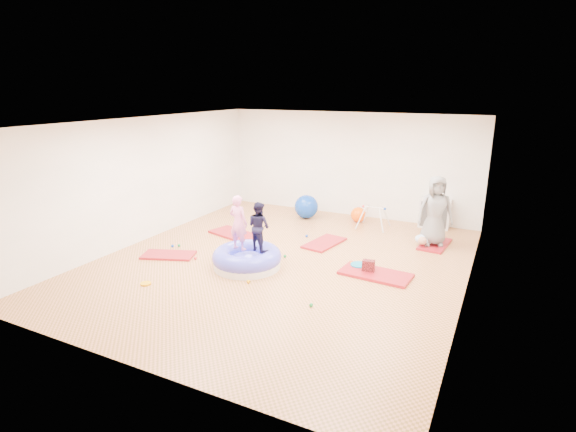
% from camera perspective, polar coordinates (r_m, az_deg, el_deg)
% --- Properties ---
extents(room, '(7.01, 8.01, 2.81)m').
position_cam_1_polar(room, '(8.76, -0.87, 2.66)').
color(room, tan).
rests_on(room, ground).
extents(gym_mat_front_left, '(1.20, 0.88, 0.04)m').
position_cam_1_polar(gym_mat_front_left, '(9.82, -14.93, -4.80)').
color(gym_mat_front_left, '#9A0022').
rests_on(gym_mat_front_left, ground).
extents(gym_mat_mid_left, '(1.38, 0.94, 0.05)m').
position_cam_1_polar(gym_mat_mid_left, '(10.88, -6.80, -2.28)').
color(gym_mat_mid_left, '#9A0022').
rests_on(gym_mat_mid_left, ground).
extents(gym_mat_center_back, '(0.75, 1.20, 0.05)m').
position_cam_1_polar(gym_mat_center_back, '(10.24, 4.63, -3.42)').
color(gym_mat_center_back, '#9A0022').
rests_on(gym_mat_center_back, ground).
extents(gym_mat_right, '(1.36, 0.76, 0.05)m').
position_cam_1_polar(gym_mat_right, '(8.71, 11.04, -7.24)').
color(gym_mat_right, '#9A0022').
rests_on(gym_mat_right, ground).
extents(gym_mat_rear_right, '(0.63, 1.12, 0.04)m').
position_cam_1_polar(gym_mat_rear_right, '(10.65, 18.12, -3.43)').
color(gym_mat_rear_right, '#9A0022').
rests_on(gym_mat_rear_right, ground).
extents(inflatable_cushion, '(1.37, 1.37, 0.43)m').
position_cam_1_polar(inflatable_cushion, '(8.93, -5.23, -5.44)').
color(inflatable_cushion, silver).
rests_on(inflatable_cushion, ground).
extents(child_pink, '(0.42, 0.29, 1.10)m').
position_cam_1_polar(child_pink, '(8.76, -6.33, -0.54)').
color(child_pink, pink).
rests_on(child_pink, inflatable_cushion).
extents(child_navy, '(0.56, 0.49, 0.98)m').
position_cam_1_polar(child_navy, '(8.69, -3.73, -1.01)').
color(child_navy, black).
rests_on(child_navy, inflatable_cushion).
extents(adult_caregiver, '(0.89, 0.74, 1.55)m').
position_cam_1_polar(adult_caregiver, '(10.36, 18.20, 0.64)').
color(adult_caregiver, slate).
rests_on(adult_caregiver, gym_mat_rear_right).
extents(infant, '(0.39, 0.40, 0.23)m').
position_cam_1_polar(infant, '(10.43, 16.83, -2.90)').
color(infant, '#B7D4FA').
rests_on(infant, gym_mat_rear_right).
extents(ball_pit_balls, '(3.95, 3.28, 0.07)m').
position_cam_1_polar(ball_pit_balls, '(9.52, -4.25, -4.88)').
color(ball_pit_balls, '#188035').
rests_on(ball_pit_balls, ground).
extents(exercise_ball_blue, '(0.64, 0.64, 0.64)m').
position_cam_1_polar(exercise_ball_blue, '(12.13, 2.34, 1.19)').
color(exercise_ball_blue, '#0B36A2').
rests_on(exercise_ball_blue, ground).
extents(exercise_ball_orange, '(0.40, 0.40, 0.40)m').
position_cam_1_polar(exercise_ball_orange, '(11.94, 8.93, 0.17)').
color(exercise_ball_orange, '#FF5605').
rests_on(exercise_ball_orange, ground).
extents(infant_play_gym, '(0.74, 0.70, 0.56)m').
position_cam_1_polar(infant_play_gym, '(11.40, 10.82, 0.24)').
color(infant_play_gym, silver).
rests_on(infant_play_gym, ground).
extents(cube_shelf, '(0.74, 0.37, 0.74)m').
position_cam_1_polar(cube_shelf, '(11.87, 18.13, 0.31)').
color(cube_shelf, silver).
rests_on(cube_shelf, ground).
extents(balance_disc, '(0.33, 0.33, 0.07)m').
position_cam_1_polar(balance_disc, '(9.01, 9.00, -6.28)').
color(balance_disc, '#08769E').
rests_on(balance_disc, ground).
extents(backpack, '(0.24, 0.17, 0.26)m').
position_cam_1_polar(backpack, '(8.74, 10.17, -6.38)').
color(backpack, maroon).
rests_on(backpack, ground).
extents(yellow_toy, '(0.20, 0.20, 0.03)m').
position_cam_1_polar(yellow_toy, '(8.59, -17.61, -8.18)').
color(yellow_toy, '#E49E01').
rests_on(yellow_toy, ground).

